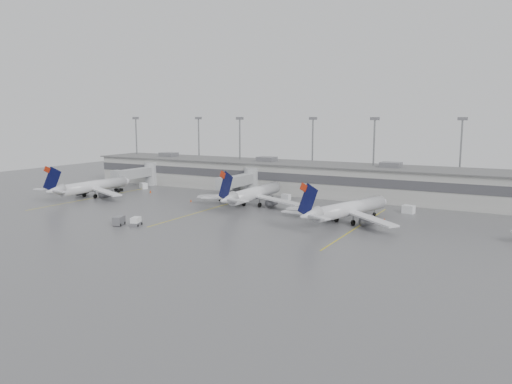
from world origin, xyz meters
The scene contains 18 objects.
ground centered at (0.00, 0.00, 0.00)m, with size 260.00×260.00×0.00m, color #555558.
terminal centered at (-0.01, 57.98, 4.17)m, with size 152.00×17.00×9.45m.
light_masts centered at (0.00, 63.75, 12.03)m, with size 142.40×8.00×20.60m.
jet_bridge_left centered at (-55.50, 45.72, 3.87)m, with size 4.00×17.20×7.00m.
jet_bridge_right centered at (-20.50, 45.72, 3.87)m, with size 4.00×17.20×7.00m.
stand_markings centered at (0.00, 24.00, 0.01)m, with size 105.25×40.00×0.01m.
jet_far_left centered at (-53.78, 24.32, 2.89)m, with size 25.65×28.73×9.30m.
jet_mid_left centered at (-10.72, 33.13, 3.01)m, with size 26.74×29.97×9.70m.
jet_mid_right centered at (14.54, 25.36, 2.89)m, with size 24.48×27.87×9.31m.
baggage_tug centered at (-20.20, 3.96, 0.65)m, with size 2.38×2.98×1.67m.
baggage_cart centered at (-23.40, 2.76, 0.91)m, with size 2.36×3.08×1.75m.
gse_uld_a centered at (-52.48, 42.91, 0.84)m, with size 2.37×1.58×1.68m, color white.
gse_uld_b centered at (-7.63, 44.70, 0.76)m, with size 2.14×1.43×1.51m, color white.
gse_uld_c centered at (23.06, 41.79, 0.87)m, with size 2.46×1.64×1.75m, color white.
gse_loader centered at (-25.39, 47.98, 1.06)m, with size 2.13×3.40×2.13m, color slate.
cone_a centered at (-45.43, 37.67, 0.38)m, with size 0.47×0.47×0.75m, color #DC4404.
cone_b centered at (-27.04, 31.15, 0.30)m, with size 0.38×0.38×0.60m, color #DC4404.
cone_c centered at (20.53, 31.24, 0.32)m, with size 0.40×0.40×0.63m, color #DC4404.
Camera 1 is at (44.95, -67.11, 20.80)m, focal length 35.00 mm.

